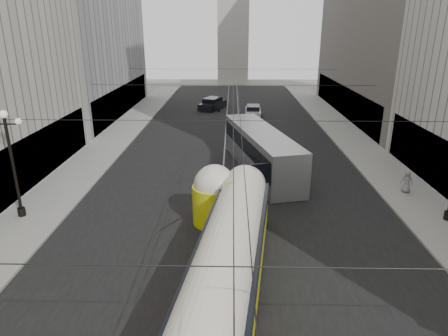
{
  "coord_description": "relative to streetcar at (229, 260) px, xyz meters",
  "views": [
    {
      "loc": [
        -0.06,
        -3.3,
        10.83
      ],
      "look_at": [
        -0.47,
        16.45,
        3.81
      ],
      "focal_mm": 32.0,
      "sensor_mm": 36.0,
      "label": 1
    }
  ],
  "objects": [
    {
      "name": "sidewalk_left",
      "position": [
        -11.85,
        25.11,
        -1.67
      ],
      "size": [
        4.0,
        72.0,
        0.15
      ],
      "primitive_type": "cube",
      "color": "gray",
      "rests_on": "ground"
    },
    {
      "name": "streetcar",
      "position": [
        0.0,
        0.0,
        0.0
      ],
      "size": [
        4.34,
        16.19,
        3.57
      ],
      "color": "#D0CF12",
      "rests_on": "ground"
    },
    {
      "name": "sedan_dark_far",
      "position": [
        -2.64,
        40.8,
        -1.02
      ],
      "size": [
        3.89,
        5.44,
        1.59
      ],
      "color": "black",
      "rests_on": "ground"
    },
    {
      "name": "catenary",
      "position": [
        0.27,
        20.6,
        4.14
      ],
      "size": [
        25.0,
        72.0,
        0.23
      ],
      "color": "black",
      "rests_on": "ground"
    },
    {
      "name": "lamppost_left_mid",
      "position": [
        -12.45,
        7.11,
        2.0
      ],
      "size": [
        1.86,
        0.44,
        6.37
      ],
      "color": "black",
      "rests_on": "sidewalk_left"
    },
    {
      "name": "rail_left",
      "position": [
        -0.6,
        21.61,
        -1.75
      ],
      "size": [
        0.12,
        85.0,
        0.04
      ],
      "primitive_type": "cube",
      "color": "gray",
      "rests_on": "ground"
    },
    {
      "name": "pedestrian_sidewalk_right",
      "position": [
        11.97,
        11.21,
        -0.82
      ],
      "size": [
        0.87,
        0.68,
        1.56
      ],
      "primitive_type": "imported",
      "rotation": [
        0.0,
        0.0,
        2.84
      ],
      "color": "gray",
      "rests_on": "sidewalk_right"
    },
    {
      "name": "distant_tower",
      "position": [
        0.15,
        69.11,
        13.22
      ],
      "size": [
        6.0,
        6.0,
        31.36
      ],
      "color": "#B2AFA8",
      "rests_on": "ground"
    },
    {
      "name": "road",
      "position": [
        0.15,
        21.61,
        -1.75
      ],
      "size": [
        20.0,
        85.0,
        0.02
      ],
      "primitive_type": "cube",
      "color": "black",
      "rests_on": "ground"
    },
    {
      "name": "sidewalk_right",
      "position": [
        12.15,
        25.11,
        -1.67
      ],
      "size": [
        4.0,
        72.0,
        0.15
      ],
      "primitive_type": "cube",
      "color": "gray",
      "rests_on": "ground"
    },
    {
      "name": "city_bus",
      "position": [
        2.36,
        15.78,
        0.03
      ],
      "size": [
        5.68,
        13.2,
        3.25
      ],
      "color": "#9B9DA0",
      "rests_on": "ground"
    },
    {
      "name": "sedan_white_far",
      "position": [
        2.72,
        35.99,
        -1.1
      ],
      "size": [
        2.03,
        4.6,
        1.43
      ],
      "color": "white",
      "rests_on": "ground"
    },
    {
      "name": "rail_right",
      "position": [
        0.9,
        21.61,
        -1.75
      ],
      "size": [
        0.12,
        85.0,
        0.04
      ],
      "primitive_type": "cube",
      "color": "gray",
      "rests_on": "ground"
    }
  ]
}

